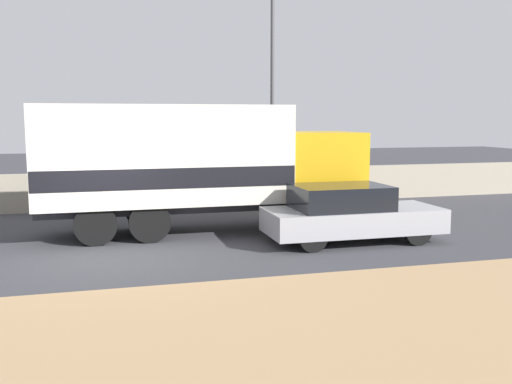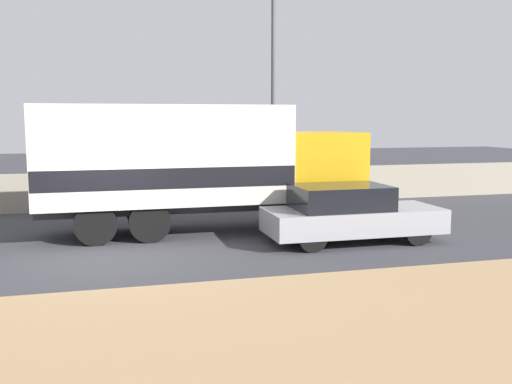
# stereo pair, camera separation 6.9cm
# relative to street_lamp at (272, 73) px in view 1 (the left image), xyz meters

# --- Properties ---
(ground_plane) EXTENTS (80.00, 80.00, 0.00)m
(ground_plane) POSITION_rel_street_lamp_xyz_m (-5.70, -5.74, -4.62)
(ground_plane) COLOR #38383D
(dirt_shoulder_foreground) EXTENTS (60.00, 6.05, 0.04)m
(dirt_shoulder_foreground) POSITION_rel_street_lamp_xyz_m (-5.70, -11.59, -4.60)
(dirt_shoulder_foreground) COLOR tan
(dirt_shoulder_foreground) RESTS_ON ground_plane
(stone_wall_backdrop) EXTENTS (60.00, 0.35, 1.28)m
(stone_wall_backdrop) POSITION_rel_street_lamp_xyz_m (-5.70, 1.04, -3.98)
(stone_wall_backdrop) COLOR #A39984
(stone_wall_backdrop) RESTS_ON ground_plane
(street_lamp) EXTENTS (0.56, 0.28, 8.12)m
(street_lamp) POSITION_rel_street_lamp_xyz_m (0.00, 0.00, 0.00)
(street_lamp) COLOR #4C4C51
(street_lamp) RESTS_ON ground_plane
(box_truck) EXTENTS (8.76, 2.40, 3.46)m
(box_truck) POSITION_rel_street_lamp_xyz_m (-3.34, -3.66, -2.72)
(box_truck) COLOR gold
(box_truck) RESTS_ON ground_plane
(car_hatchback) EXTENTS (4.45, 1.78, 1.46)m
(car_hatchback) POSITION_rel_street_lamp_xyz_m (0.25, -5.92, -3.89)
(car_hatchback) COLOR #9E9EA3
(car_hatchback) RESTS_ON ground_plane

